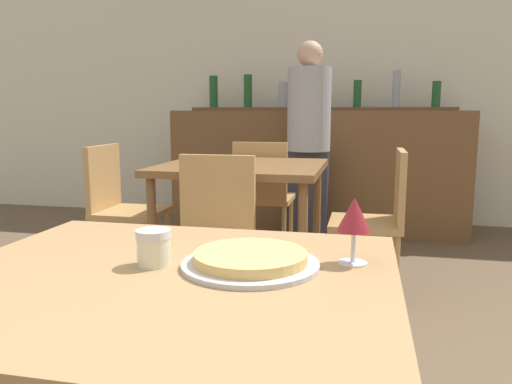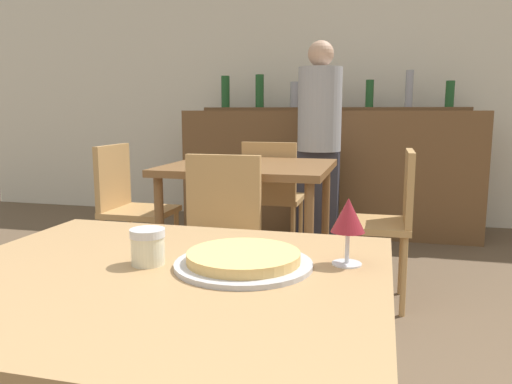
{
  "view_description": "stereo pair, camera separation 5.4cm",
  "coord_description": "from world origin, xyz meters",
  "px_view_note": "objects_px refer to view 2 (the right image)",
  "views": [
    {
      "loc": [
        0.43,
        -0.99,
        1.09
      ],
      "look_at": [
        0.09,
        0.55,
        0.83
      ],
      "focal_mm": 35.0,
      "sensor_mm": 36.0,
      "label": 1
    },
    {
      "loc": [
        0.48,
        -0.98,
        1.09
      ],
      "look_at": [
        0.09,
        0.55,
        0.83
      ],
      "focal_mm": 35.0,
      "sensor_mm": 36.0,
      "label": 2
    }
  ],
  "objects_px": {
    "cheese_shaker": "(148,246)",
    "wine_glass": "(348,217)",
    "chair_far_side_right": "(388,215)",
    "person_standing": "(319,138)",
    "chair_far_side_back": "(272,192)",
    "chair_far_side_left": "(129,202)",
    "chair_far_side_front": "(217,232)",
    "pizza_tray": "(244,260)"
  },
  "relations": [
    {
      "from": "cheese_shaker",
      "to": "wine_glass",
      "type": "bearing_deg",
      "value": 14.08
    },
    {
      "from": "chair_far_side_right",
      "to": "person_standing",
      "type": "xyz_separation_m",
      "value": [
        -0.53,
        1.12,
        0.36
      ]
    },
    {
      "from": "chair_far_side_back",
      "to": "chair_far_side_left",
      "type": "xyz_separation_m",
      "value": [
        -0.8,
        -0.61,
        0.0
      ]
    },
    {
      "from": "chair_far_side_front",
      "to": "wine_glass",
      "type": "bearing_deg",
      "value": -57.05
    },
    {
      "from": "cheese_shaker",
      "to": "chair_far_side_front",
      "type": "bearing_deg",
      "value": 101.19
    },
    {
      "from": "pizza_tray",
      "to": "chair_far_side_left",
      "type": "bearing_deg",
      "value": 125.61
    },
    {
      "from": "chair_far_side_right",
      "to": "pizza_tray",
      "type": "bearing_deg",
      "value": -11.05
    },
    {
      "from": "chair_far_side_back",
      "to": "pizza_tray",
      "type": "distance_m",
      "value": 2.41
    },
    {
      "from": "person_standing",
      "to": "chair_far_side_front",
      "type": "bearing_deg",
      "value": -98.67
    },
    {
      "from": "chair_far_side_front",
      "to": "chair_far_side_left",
      "type": "relative_size",
      "value": 1.0
    },
    {
      "from": "chair_far_side_left",
      "to": "chair_far_side_right",
      "type": "relative_size",
      "value": 1.0
    },
    {
      "from": "pizza_tray",
      "to": "chair_far_side_back",
      "type": "bearing_deg",
      "value": 100.92
    },
    {
      "from": "chair_far_side_back",
      "to": "wine_glass",
      "type": "height_order",
      "value": "wine_glass"
    },
    {
      "from": "chair_far_side_right",
      "to": "wine_glass",
      "type": "xyz_separation_m",
      "value": [
        -0.11,
        -1.67,
        0.33
      ]
    },
    {
      "from": "pizza_tray",
      "to": "wine_glass",
      "type": "distance_m",
      "value": 0.26
    },
    {
      "from": "chair_far_side_back",
      "to": "person_standing",
      "type": "bearing_deg",
      "value": -117.38
    },
    {
      "from": "pizza_tray",
      "to": "person_standing",
      "type": "xyz_separation_m",
      "value": [
        -0.19,
        2.87,
        0.13
      ]
    },
    {
      "from": "chair_far_side_back",
      "to": "chair_far_side_left",
      "type": "relative_size",
      "value": 1.0
    },
    {
      "from": "person_standing",
      "to": "wine_glass",
      "type": "distance_m",
      "value": 2.82
    },
    {
      "from": "chair_far_side_front",
      "to": "cheese_shaker",
      "type": "distance_m",
      "value": 1.22
    },
    {
      "from": "person_standing",
      "to": "cheese_shaker",
      "type": "bearing_deg",
      "value": -90.64
    },
    {
      "from": "chair_far_side_front",
      "to": "cheese_shaker",
      "type": "bearing_deg",
      "value": -78.81
    },
    {
      "from": "cheese_shaker",
      "to": "person_standing",
      "type": "xyz_separation_m",
      "value": [
        0.03,
        2.91,
        0.1
      ]
    },
    {
      "from": "chair_far_side_back",
      "to": "person_standing",
      "type": "distance_m",
      "value": 0.68
    },
    {
      "from": "cheese_shaker",
      "to": "person_standing",
      "type": "height_order",
      "value": "person_standing"
    },
    {
      "from": "chair_far_side_right",
      "to": "wine_glass",
      "type": "distance_m",
      "value": 1.71
    },
    {
      "from": "person_standing",
      "to": "chair_far_side_left",
      "type": "bearing_deg",
      "value": -133.39
    },
    {
      "from": "chair_far_side_right",
      "to": "cheese_shaker",
      "type": "relative_size",
      "value": 10.26
    },
    {
      "from": "chair_far_side_front",
      "to": "chair_far_side_left",
      "type": "bearing_deg",
      "value": 142.48
    },
    {
      "from": "chair_far_side_front",
      "to": "cheese_shaker",
      "type": "relative_size",
      "value": 10.26
    },
    {
      "from": "chair_far_side_front",
      "to": "chair_far_side_left",
      "type": "distance_m",
      "value": 1.0
    },
    {
      "from": "chair_far_side_left",
      "to": "person_standing",
      "type": "bearing_deg",
      "value": -43.39
    },
    {
      "from": "chair_far_side_front",
      "to": "chair_far_side_back",
      "type": "distance_m",
      "value": 1.22
    },
    {
      "from": "person_standing",
      "to": "wine_glass",
      "type": "height_order",
      "value": "person_standing"
    },
    {
      "from": "chair_far_side_right",
      "to": "wine_glass",
      "type": "bearing_deg",
      "value": -3.78
    },
    {
      "from": "chair_far_side_right",
      "to": "person_standing",
      "type": "relative_size",
      "value": 0.54
    },
    {
      "from": "pizza_tray",
      "to": "cheese_shaker",
      "type": "distance_m",
      "value": 0.23
    },
    {
      "from": "chair_far_side_back",
      "to": "pizza_tray",
      "type": "relative_size",
      "value": 2.72
    },
    {
      "from": "chair_far_side_right",
      "to": "chair_far_side_back",
      "type": "bearing_deg",
      "value": -127.52
    },
    {
      "from": "chair_far_side_front",
      "to": "pizza_tray",
      "type": "bearing_deg",
      "value": -68.17
    },
    {
      "from": "chair_far_side_right",
      "to": "cheese_shaker",
      "type": "distance_m",
      "value": 1.89
    },
    {
      "from": "chair_far_side_front",
      "to": "chair_far_side_right",
      "type": "distance_m",
      "value": 1.0
    }
  ]
}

